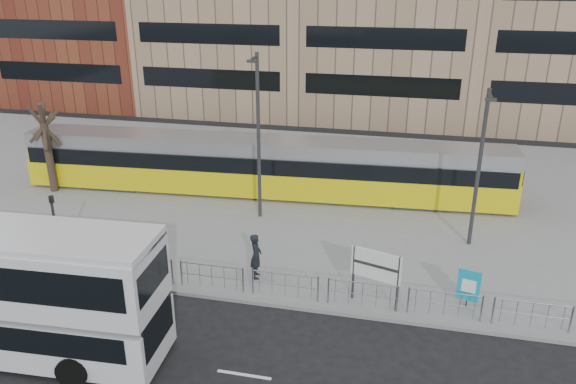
% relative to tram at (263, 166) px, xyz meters
% --- Properties ---
extents(ground, '(120.00, 120.00, 0.00)m').
position_rel_tram_xyz_m(ground, '(1.40, -10.90, -1.76)').
color(ground, black).
rests_on(ground, ground).
extents(plaza, '(64.00, 24.00, 0.15)m').
position_rel_tram_xyz_m(plaza, '(1.40, 1.10, -1.69)').
color(plaza, gray).
rests_on(plaza, ground).
extents(kerb, '(64.00, 0.25, 0.17)m').
position_rel_tram_xyz_m(kerb, '(1.40, -10.85, -1.69)').
color(kerb, gray).
rests_on(kerb, ground).
extents(pedestrian_barrier, '(32.07, 0.07, 1.10)m').
position_rel_tram_xyz_m(pedestrian_barrier, '(3.40, -10.40, -0.78)').
color(pedestrian_barrier, gray).
rests_on(pedestrian_barrier, plaza).
extents(road_markings, '(62.00, 0.12, 0.01)m').
position_rel_tram_xyz_m(road_markings, '(2.40, -14.90, -1.76)').
color(road_markings, white).
rests_on(road_markings, ground).
extents(tram, '(27.42, 4.33, 3.22)m').
position_rel_tram_xyz_m(tram, '(0.00, 0.00, 0.00)').
color(tram, yellow).
rests_on(tram, plaza).
extents(station_sign, '(1.91, 0.65, 2.27)m').
position_rel_tram_xyz_m(station_sign, '(7.12, -10.10, -0.04)').
color(station_sign, '#2D2D30').
rests_on(station_sign, plaza).
extents(ad_panel, '(0.84, 0.24, 1.58)m').
position_rel_tram_xyz_m(ad_panel, '(10.56, -9.55, -0.69)').
color(ad_panel, '#2D2D30').
rests_on(ad_panel, plaza).
extents(pedestrian, '(0.60, 0.79, 1.96)m').
position_rel_tram_xyz_m(pedestrian, '(2.18, -9.13, -0.64)').
color(pedestrian, black).
rests_on(pedestrian, plaza).
extents(traffic_light_west, '(0.23, 0.25, 3.10)m').
position_rel_tram_xyz_m(traffic_light_west, '(-6.58, -9.73, 0.36)').
color(traffic_light_west, '#2D2D30').
rests_on(traffic_light_west, plaza).
extents(lamp_post_west, '(0.45, 1.04, 8.36)m').
position_rel_tram_xyz_m(lamp_post_west, '(0.68, -3.21, 2.94)').
color(lamp_post_west, '#2D2D30').
rests_on(lamp_post_west, plaza).
extents(lamp_post_east, '(0.45, 1.04, 7.30)m').
position_rel_tram_xyz_m(lamp_post_east, '(11.04, -4.08, 2.40)').
color(lamp_post_east, '#2D2D30').
rests_on(lamp_post_east, plaza).
extents(bare_tree, '(4.58, 4.58, 7.46)m').
position_rel_tram_xyz_m(bare_tree, '(-11.89, -2.33, 3.75)').
color(bare_tree, '#2E2219').
rests_on(bare_tree, plaza).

